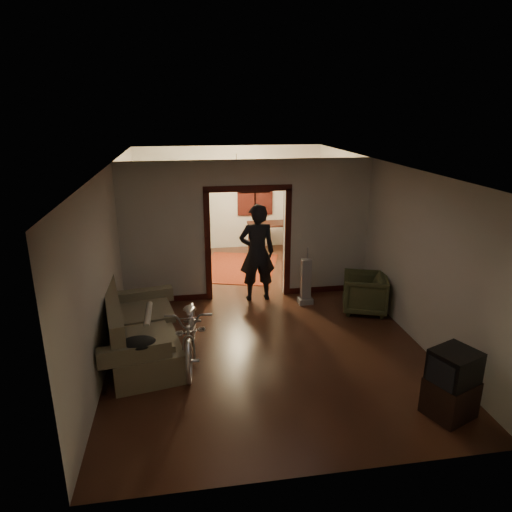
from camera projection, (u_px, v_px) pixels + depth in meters
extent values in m
cube|color=#32180F|center=(254.00, 310.00, 8.86)|extent=(5.00, 8.50, 0.01)
cube|color=white|center=(253.00, 164.00, 7.99)|extent=(5.00, 8.50, 0.01)
cube|color=beige|center=(229.00, 198.00, 12.42)|extent=(5.00, 0.02, 2.80)
cube|color=beige|center=(114.00, 247.00, 8.05)|extent=(0.02, 8.50, 2.80)
cube|color=beige|center=(381.00, 235.00, 8.81)|extent=(0.02, 8.50, 2.80)
cube|color=beige|center=(248.00, 231.00, 9.13)|extent=(5.00, 0.14, 2.80)
cube|color=black|center=(248.00, 245.00, 9.22)|extent=(1.74, 0.20, 2.32)
cube|color=black|center=(255.00, 192.00, 12.44)|extent=(0.98, 0.06, 1.28)
sphere|color=#FFE0A5|center=(237.00, 171.00, 10.48)|extent=(0.24, 0.24, 0.24)
cube|color=silver|center=(299.00, 236.00, 9.26)|extent=(0.08, 0.01, 0.12)
cube|color=brown|center=(141.00, 325.00, 7.13)|extent=(1.38, 2.33, 1.00)
cylinder|color=beige|center=(148.00, 315.00, 7.42)|extent=(0.11, 0.87, 0.11)
ellipsoid|color=black|center=(138.00, 343.00, 6.23)|extent=(0.50, 0.37, 0.14)
imported|color=silver|center=(191.00, 329.00, 7.00)|extent=(0.78, 1.95, 1.00)
imported|color=#424627|center=(364.00, 293.00, 8.71)|extent=(1.03, 1.01, 0.74)
cube|color=black|center=(450.00, 397.00, 5.77)|extent=(0.69, 0.67, 0.50)
cube|color=black|center=(454.00, 368.00, 5.64)|extent=(0.66, 0.63, 0.45)
cube|color=gray|center=(306.00, 281.00, 9.03)|extent=(0.34, 0.30, 0.93)
imported|color=black|center=(257.00, 253.00, 9.08)|extent=(0.73, 0.49, 1.98)
cube|color=#62190F|center=(239.00, 267.00, 11.19)|extent=(2.32, 2.68, 0.02)
cube|color=#1F331E|center=(184.00, 220.00, 11.92)|extent=(1.06, 0.79, 1.89)
sphere|color=#1E5972|center=(182.00, 182.00, 11.61)|extent=(0.29, 0.29, 0.29)
cube|color=black|center=(269.00, 238.00, 12.21)|extent=(1.16, 0.71, 0.82)
cube|color=black|center=(256.00, 242.00, 11.91)|extent=(0.37, 0.37, 0.80)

